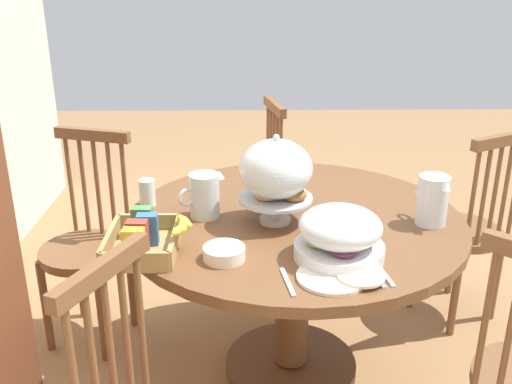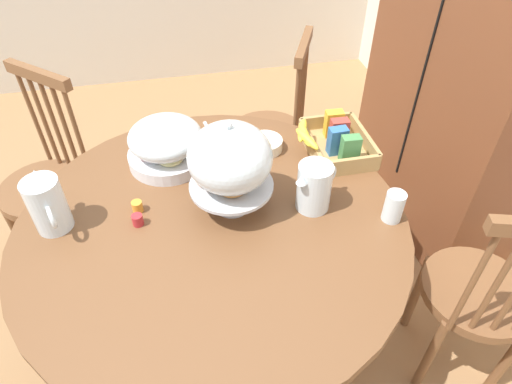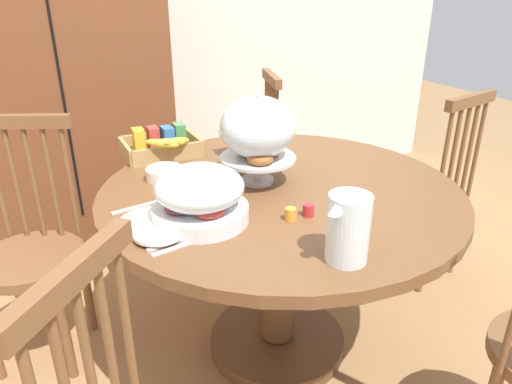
% 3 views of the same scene
% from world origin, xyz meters
% --- Properties ---
extents(ground_plane, '(10.00, 10.00, 0.00)m').
position_xyz_m(ground_plane, '(0.00, 0.00, 0.00)').
color(ground_plane, '#997047').
extents(wall_back, '(4.80, 0.06, 2.60)m').
position_xyz_m(wall_back, '(0.00, 1.83, 1.30)').
color(wall_back, silver).
rests_on(wall_back, ground_plane).
extents(wooden_armoire, '(1.18, 0.60, 1.96)m').
position_xyz_m(wooden_armoire, '(-0.51, 1.50, 0.98)').
color(wooden_armoire, brown).
rests_on(wooden_armoire, ground_plane).
extents(dining_table, '(1.31, 1.31, 0.74)m').
position_xyz_m(dining_table, '(0.10, 0.17, 0.55)').
color(dining_table, brown).
rests_on(dining_table, ground_plane).
extents(windsor_chair_near_window, '(0.41, 0.41, 0.97)m').
position_xyz_m(windsor_chair_near_window, '(1.04, 0.33, 0.45)').
color(windsor_chair_near_window, brown).
rests_on(windsor_chair_near_window, ground_plane).
extents(windsor_chair_by_cabinet, '(0.42, 0.42, 0.97)m').
position_xyz_m(windsor_chair_by_cabinet, '(0.40, 1.07, 0.45)').
color(windsor_chair_by_cabinet, brown).
rests_on(windsor_chair_by_cabinet, ground_plane).
extents(windsor_chair_facing_door, '(0.44, 0.44, 0.97)m').
position_xyz_m(windsor_chair_facing_door, '(-0.76, 0.59, 0.45)').
color(windsor_chair_facing_door, brown).
rests_on(windsor_chair_facing_door, ground_plane).
extents(pastry_stand_with_dome, '(0.28, 0.28, 0.34)m').
position_xyz_m(pastry_stand_with_dome, '(0.04, 0.24, 0.94)').
color(pastry_stand_with_dome, silver).
rests_on(pastry_stand_with_dome, dining_table).
extents(fruit_platter_covered, '(0.30, 0.30, 0.18)m').
position_xyz_m(fruit_platter_covered, '(-0.25, 0.05, 0.83)').
color(fruit_platter_covered, silver).
rests_on(fruit_platter_covered, dining_table).
extents(orange_juice_pitcher, '(0.19, 0.11, 0.19)m').
position_xyz_m(orange_juice_pitcher, '(0.02, -0.34, 0.83)').
color(orange_juice_pitcher, silver).
rests_on(orange_juice_pitcher, dining_table).
extents(milk_pitcher, '(0.12, 0.18, 0.17)m').
position_xyz_m(milk_pitcher, '(0.10, 0.51, 0.82)').
color(milk_pitcher, silver).
rests_on(milk_pitcher, dining_table).
extents(cereal_basket, '(0.32, 0.30, 0.12)m').
position_xyz_m(cereal_basket, '(-0.19, 0.69, 0.79)').
color(cereal_basket, tan).
rests_on(cereal_basket, dining_table).
extents(china_plate_large, '(0.22, 0.22, 0.01)m').
position_xyz_m(china_plate_large, '(-0.39, 0.09, 0.75)').
color(china_plate_large, white).
rests_on(china_plate_large, dining_table).
extents(china_plate_small, '(0.15, 0.15, 0.01)m').
position_xyz_m(china_plate_small, '(-0.40, -0.00, 0.76)').
color(china_plate_small, white).
rests_on(china_plate_small, china_plate_large).
extents(cereal_bowl, '(0.14, 0.14, 0.04)m').
position_xyz_m(cereal_bowl, '(-0.26, 0.43, 0.76)').
color(cereal_bowl, white).
rests_on(cereal_bowl, dining_table).
extents(drinking_glass, '(0.06, 0.06, 0.11)m').
position_xyz_m(drinking_glass, '(0.21, 0.75, 0.80)').
color(drinking_glass, silver).
rests_on(drinking_glass, dining_table).
extents(jam_jar_strawberry, '(0.04, 0.04, 0.04)m').
position_xyz_m(jam_jar_strawberry, '(0.07, -0.07, 0.76)').
color(jam_jar_strawberry, '#B7282D').
rests_on(jam_jar_strawberry, dining_table).
extents(jam_jar_apricot, '(0.04, 0.04, 0.04)m').
position_xyz_m(jam_jar_apricot, '(-0.00, -0.07, 0.76)').
color(jam_jar_apricot, orange).
rests_on(jam_jar_apricot, dining_table).
extents(table_knife, '(0.17, 0.04, 0.01)m').
position_xyz_m(table_knife, '(-0.37, -0.05, 0.74)').
color(table_knife, silver).
rests_on(table_knife, dining_table).
extents(dinner_fork, '(0.17, 0.04, 0.01)m').
position_xyz_m(dinner_fork, '(-0.36, -0.08, 0.74)').
color(dinner_fork, silver).
rests_on(dinner_fork, dining_table).
extents(soup_spoon, '(0.17, 0.04, 0.01)m').
position_xyz_m(soup_spoon, '(-0.41, 0.23, 0.74)').
color(soup_spoon, silver).
rests_on(soup_spoon, dining_table).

